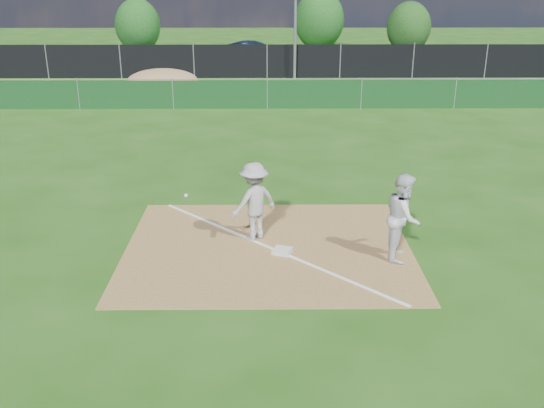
{
  "coord_description": "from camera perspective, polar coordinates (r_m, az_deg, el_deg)",
  "views": [
    {
      "loc": [
        -0.02,
        -10.64,
        5.47
      ],
      "look_at": [
        0.08,
        1.0,
        1.0
      ],
      "focal_mm": 40.0,
      "sensor_mm": 36.0,
      "label": 1
    }
  ],
  "objects": [
    {
      "name": "tree_left",
      "position": [
        45.5,
        -12.53,
        16.09
      ],
      "size": [
        3.17,
        3.17,
        3.76
      ],
      "color": "#382316",
      "rests_on": "ground"
    },
    {
      "name": "foul_line",
      "position": [
        12.85,
        -0.36,
        -4.06
      ],
      "size": [
        5.01,
        5.01,
        0.01
      ],
      "primitive_type": "cube",
      "rotation": [
        0.0,
        0.0,
        0.79
      ],
      "color": "white",
      "rests_on": "infield_dirt"
    },
    {
      "name": "dirt_mound",
      "position": [
        29.96,
        -10.25,
        11.3
      ],
      "size": [
        3.38,
        2.6,
        1.17
      ],
      "primitive_type": "ellipsoid",
      "color": "#9A734A",
      "rests_on": "ground"
    },
    {
      "name": "car_left",
      "position": [
        38.13,
        -9.21,
        13.55
      ],
      "size": [
        4.28,
        2.7,
        1.36
      ],
      "primitive_type": "imported",
      "rotation": [
        0.0,
        0.0,
        1.87
      ],
      "color": "#ACAFB4",
      "rests_on": "parking_lot"
    },
    {
      "name": "tree_mid",
      "position": [
        45.87,
        4.47,
        16.87
      ],
      "size": [
        3.6,
        3.6,
        4.28
      ],
      "color": "#382316",
      "rests_on": "ground"
    },
    {
      "name": "ground",
      "position": [
        21.35,
        -0.43,
        6.17
      ],
      "size": [
        90.0,
        90.0,
        0.0
      ],
      "primitive_type": "plane",
      "color": "#1E4C10",
      "rests_on": "ground"
    },
    {
      "name": "first_base",
      "position": [
        12.6,
        0.96,
        -4.43
      ],
      "size": [
        0.47,
        0.47,
        0.08
      ],
      "primitive_type": "cube",
      "rotation": [
        0.0,
        0.0,
        -0.35
      ],
      "color": "silver",
      "rests_on": "infield_dirt"
    },
    {
      "name": "car_mid",
      "position": [
        37.78,
        -1.85,
        13.86
      ],
      "size": [
        4.88,
        3.1,
        1.52
      ],
      "primitive_type": "imported",
      "rotation": [
        0.0,
        0.0,
        1.22
      ],
      "color": "black",
      "rests_on": "parking_lot"
    },
    {
      "name": "play_at_first",
      "position": [
        12.96,
        -1.71,
        0.25
      ],
      "size": [
        2.1,
        1.16,
        1.72
      ],
      "color": "#A9A9AB",
      "rests_on": "infield_dirt"
    },
    {
      "name": "light_pole",
      "position": [
        33.41,
        2.23,
        18.48
      ],
      "size": [
        0.16,
        0.16,
        8.0
      ],
      "primitive_type": "cylinder",
      "color": "slate",
      "rests_on": "ground"
    },
    {
      "name": "runner",
      "position": [
        12.39,
        12.27,
        -1.17
      ],
      "size": [
        0.87,
        1.01,
        1.79
      ],
      "primitive_type": "imported",
      "rotation": [
        0.0,
        0.0,
        1.32
      ],
      "color": "silver",
      "rests_on": "ground"
    },
    {
      "name": "car_right",
      "position": [
        38.52,
        7.82,
        13.59
      ],
      "size": [
        4.25,
        1.93,
        1.21
      ],
      "primitive_type": "imported",
      "rotation": [
        0.0,
        0.0,
        1.51
      ],
      "color": "black",
      "rests_on": "parking_lot"
    },
    {
      "name": "infield_dirt",
      "position": [
        12.86,
        -0.36,
        -4.12
      ],
      "size": [
        6.0,
        5.0,
        0.02
      ],
      "primitive_type": "cube",
      "color": "olive",
      "rests_on": "ground"
    },
    {
      "name": "green_fence",
      "position": [
        26.1,
        -0.45,
        10.26
      ],
      "size": [
        44.0,
        0.05,
        1.2
      ],
      "primitive_type": "cube",
      "color": "#0E3615",
      "rests_on": "ground"
    },
    {
      "name": "parking_lot",
      "position": [
        39.02,
        -0.47,
        12.96
      ],
      "size": [
        46.0,
        9.0,
        0.01
      ],
      "primitive_type": "cube",
      "color": "black",
      "rests_on": "ground"
    },
    {
      "name": "tree_right",
      "position": [
        44.92,
        12.75,
        15.91
      ],
      "size": [
        3.03,
        3.03,
        3.6
      ],
      "color": "#382316",
      "rests_on": "ground"
    },
    {
      "name": "black_fence",
      "position": [
        33.95,
        -0.47,
        13.28
      ],
      "size": [
        46.0,
        0.04,
        1.8
      ],
      "primitive_type": "cube",
      "color": "black",
      "rests_on": "ground"
    }
  ]
}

